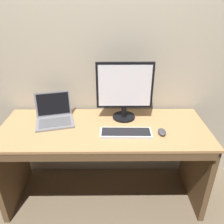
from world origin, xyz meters
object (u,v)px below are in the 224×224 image
object	(u,v)px
external_monitor	(125,91)
computer_mouse	(162,132)
wired_keyboard	(126,133)
laptop_space_gray	(54,116)

from	to	relation	value
external_monitor	computer_mouse	size ratio (longest dim) A/B	4.80
computer_mouse	external_monitor	bearing A→B (deg)	139.81
wired_keyboard	computer_mouse	bearing A→B (deg)	-0.15
external_monitor	wired_keyboard	world-z (taller)	external_monitor
laptop_space_gray	external_monitor	world-z (taller)	external_monitor
external_monitor	wired_keyboard	bearing A→B (deg)	-89.65
laptop_space_gray	wired_keyboard	distance (m)	0.64
laptop_space_gray	external_monitor	distance (m)	0.64
external_monitor	wired_keyboard	size ratio (longest dim) A/B	1.24
laptop_space_gray	wired_keyboard	bearing A→B (deg)	-19.47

